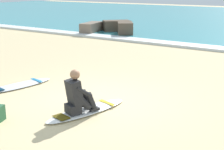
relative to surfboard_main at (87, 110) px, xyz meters
name	(u,v)px	position (x,y,z in m)	size (l,w,h in m)	color
ground_plane	(93,102)	(-0.29, 0.59, -0.04)	(80.00, 80.00, 0.00)	beige
breaking_foam	(206,47)	(-0.29, 8.85, 0.02)	(80.00, 0.90, 0.11)	white
surfboard_main	(87,110)	(0.00, 0.00, 0.00)	(0.99, 2.18, 0.08)	white
surfer_seated	(78,96)	(-0.04, -0.25, 0.40)	(0.56, 0.77, 0.95)	#232326
surfboard_spare_near	(19,85)	(-2.71, 0.43, 0.00)	(0.86, 2.05, 0.08)	silver
rock_outcrop_distant	(111,28)	(-6.39, 10.32, 0.31)	(3.29, 2.92, 0.75)	brown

